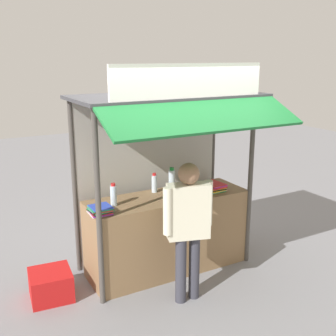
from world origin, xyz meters
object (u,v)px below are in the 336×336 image
object	(u,v)px
water_bottle_center	(193,179)
magazine_stack_left	(213,187)
water_bottle_mid_right	(172,179)
vendor_person	(188,220)
water_bottle_rear_center	(114,195)
banana_bunch_inner_left	(147,129)
plastic_crate	(51,285)
banana_bunch_rightmost	(187,128)
water_bottle_mid_left	(154,183)
magazine_stack_right	(100,210)

from	to	relation	value
water_bottle_center	magazine_stack_left	bearing A→B (deg)	-42.19
water_bottle_mid_right	vendor_person	bearing A→B (deg)	-109.18
water_bottle_rear_center	water_bottle_mid_right	bearing A→B (deg)	12.00
water_bottle_rear_center	banana_bunch_inner_left	world-z (taller)	banana_bunch_inner_left
banana_bunch_inner_left	plastic_crate	bearing A→B (deg)	154.52
vendor_person	banana_bunch_rightmost	bearing A→B (deg)	80.07
water_bottle_mid_left	water_bottle_mid_right	bearing A→B (deg)	-3.60
magazine_stack_left	banana_bunch_rightmost	xyz separation A→B (m)	(-0.62, -0.34, 0.85)
water_bottle_mid_left	water_bottle_center	size ratio (longest dim) A/B	0.91
water_bottle_center	water_bottle_mid_right	xyz separation A→B (m)	(-0.26, 0.10, 0.01)
water_bottle_mid_right	magazine_stack_right	distance (m)	1.14
water_bottle_mid_right	banana_bunch_inner_left	bearing A→B (deg)	-135.87
banana_bunch_rightmost	vendor_person	xyz separation A→B (m)	(-0.15, -0.29, -0.93)
water_bottle_center	magazine_stack_right	world-z (taller)	water_bottle_center
magazine_stack_right	vendor_person	xyz separation A→B (m)	(0.77, -0.56, -0.07)
water_bottle_center	plastic_crate	xyz separation A→B (m)	(-1.88, -0.04, -0.94)
water_bottle_rear_center	water_bottle_mid_right	size ratio (longest dim) A/B	0.91
banana_bunch_rightmost	vendor_person	size ratio (longest dim) A/B	0.18
vendor_person	plastic_crate	distance (m)	1.70
vendor_person	plastic_crate	size ratio (longest dim) A/B	3.50
water_bottle_rear_center	plastic_crate	bearing A→B (deg)	177.32
water_bottle_mid_right	magazine_stack_right	world-z (taller)	water_bottle_mid_right
magazine_stack_right	plastic_crate	size ratio (longest dim) A/B	0.60
plastic_crate	vendor_person	bearing A→B (deg)	-30.24
water_bottle_center	banana_bunch_inner_left	xyz separation A→B (m)	(-0.89, -0.51, 0.80)
magazine_stack_left	plastic_crate	xyz separation A→B (m)	(-2.07, 0.13, -0.85)
magazine_stack_right	water_bottle_center	bearing A→B (deg)	10.29
water_bottle_center	plastic_crate	distance (m)	2.10
water_bottle_rear_center	magazine_stack_right	xyz separation A→B (m)	(-0.22, -0.16, -0.08)
water_bottle_mid_left	plastic_crate	distance (m)	1.67
water_bottle_mid_right	water_bottle_rear_center	bearing A→B (deg)	-168.00
water_bottle_center	plastic_crate	world-z (taller)	water_bottle_center
magazine_stack_left	plastic_crate	bearing A→B (deg)	176.36
water_bottle_rear_center	water_bottle_center	bearing A→B (deg)	4.01
water_bottle_center	water_bottle_mid_right	bearing A→B (deg)	157.75
magazine_stack_right	banana_bunch_rightmost	bearing A→B (deg)	-16.64
magazine_stack_right	magazine_stack_left	distance (m)	1.53
water_bottle_rear_center	plastic_crate	xyz separation A→B (m)	(-0.76, 0.04, -0.93)
magazine_stack_left	water_bottle_rear_center	bearing A→B (deg)	175.80
banana_bunch_rightmost	vendor_person	world-z (taller)	banana_bunch_rightmost
magazine_stack_right	plastic_crate	world-z (taller)	magazine_stack_right
magazine_stack_left	banana_bunch_rightmost	bearing A→B (deg)	-151.02
magazine_stack_left	magazine_stack_right	bearing A→B (deg)	-177.43
water_bottle_center	water_bottle_mid_right	distance (m)	0.28
magazine_stack_right	vendor_person	distance (m)	0.95
magazine_stack_right	banana_bunch_rightmost	size ratio (longest dim) A/B	0.96
water_bottle_rear_center	banana_bunch_rightmost	bearing A→B (deg)	-32.36
water_bottle_center	banana_bunch_rightmost	world-z (taller)	banana_bunch_rightmost
magazine_stack_right	banana_bunch_inner_left	bearing A→B (deg)	-31.15
water_bottle_mid_right	banana_bunch_rightmost	xyz separation A→B (m)	(-0.17, -0.62, 0.76)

